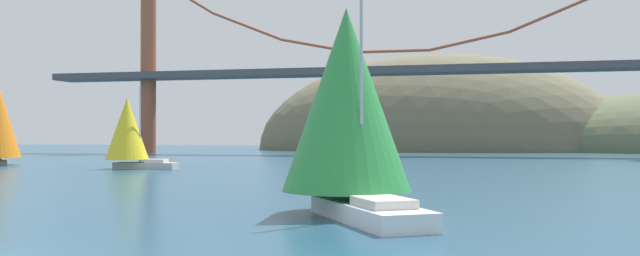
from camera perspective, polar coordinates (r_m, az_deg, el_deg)
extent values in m
ellipsoid|color=#6B664C|center=(151.71, 9.94, -1.86)|extent=(82.41, 44.00, 43.11)
cylinder|color=brown|center=(126.80, -14.48, 5.34)|extent=(2.80, 2.80, 33.02)
cube|color=#47474C|center=(112.80, 6.11, 4.88)|extent=(125.55, 6.00, 1.20)
cylinder|color=brown|center=(119.88, -6.25, 8.65)|extent=(12.98, 0.50, 5.62)
cylinder|color=brown|center=(115.66, -0.24, 7.05)|extent=(12.89, 0.50, 3.07)
cylinder|color=brown|center=(113.16, 6.11, 6.56)|extent=(12.79, 0.50, 0.50)
cylinder|color=brown|center=(112.41, 12.64, 7.28)|extent=(12.89, 0.50, 3.07)
cylinder|color=brown|center=(113.53, 19.19, 9.19)|extent=(12.98, 0.50, 5.62)
cube|color=#B7B2A8|center=(71.19, -14.68, -3.15)|extent=(6.58, 2.61, 0.68)
cube|color=beige|center=(70.73, -13.82, -2.75)|extent=(2.19, 1.71, 0.36)
cylinder|color=#B2B2B7|center=(71.37, -15.15, 0.33)|extent=(0.14, 0.14, 7.97)
cone|color=yellow|center=(71.93, -16.18, -0.03)|extent=(4.84, 4.84, 6.46)
cube|color=white|center=(27.98, 4.20, -7.21)|extent=(6.42, 8.29, 0.77)
cube|color=beige|center=(26.56, 5.44, -6.35)|extent=(2.96, 3.22, 0.36)
cylinder|color=#B2B2B7|center=(28.62, 3.56, 3.40)|extent=(0.14, 0.14, 9.67)
cone|color=green|center=(30.29, 2.27, 2.49)|extent=(8.09, 8.09, 8.34)
sphere|color=red|center=(42.35, 3.82, -5.03)|extent=(1.10, 1.10, 1.10)
cylinder|color=black|center=(42.28, 3.82, -3.62)|extent=(0.20, 0.20, 1.60)
sphere|color=#F2EA99|center=(42.24, 3.81, -2.37)|extent=(0.24, 0.24, 0.24)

